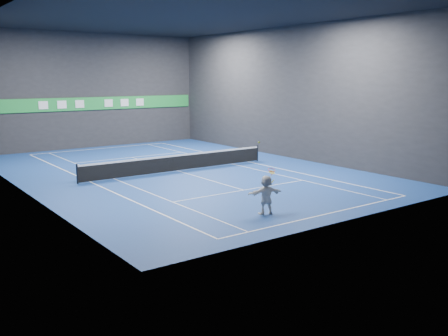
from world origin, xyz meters
TOP-DOWN VIEW (x-y plane):
  - ground at (0.00, 0.00)m, footprint 26.00×26.00m
  - ceiling at (0.00, 0.00)m, footprint 26.00×26.00m
  - wall_back at (0.00, 13.00)m, footprint 18.00×0.10m
  - wall_front at (0.00, -13.00)m, footprint 18.00×0.10m
  - wall_left at (-9.00, 0.00)m, footprint 0.10×26.00m
  - wall_right at (9.00, 0.00)m, footprint 0.10×26.00m
  - baseline_near at (0.00, -11.89)m, footprint 10.98×0.08m
  - baseline_far at (0.00, 11.89)m, footprint 10.98×0.08m
  - sideline_doubles_left at (-5.49, 0.00)m, footprint 0.08×23.78m
  - sideline_doubles_right at (5.49, 0.00)m, footprint 0.08×23.78m
  - sideline_singles_left at (-4.11, 0.00)m, footprint 0.06×23.78m
  - sideline_singles_right at (4.11, 0.00)m, footprint 0.06×23.78m
  - service_line_near at (0.00, -6.40)m, footprint 8.23×0.06m
  - service_line_far at (0.00, 6.40)m, footprint 8.23×0.06m
  - center_service_line at (0.00, 0.00)m, footprint 0.06×12.80m
  - player at (-1.99, -10.40)m, footprint 1.59×0.84m
  - tennis_ball at (-2.28, -10.26)m, footprint 0.07×0.07m
  - tennis_net at (0.00, 0.00)m, footprint 12.50×0.10m
  - sponsor_banner at (0.00, 12.93)m, footprint 17.64×0.11m
  - tennis_racket at (-1.67, -10.36)m, footprint 0.43×0.41m

SIDE VIEW (x-z plane):
  - ground at x=0.00m, z-range 0.00..0.00m
  - baseline_near at x=0.00m, z-range 0.00..0.01m
  - baseline_far at x=0.00m, z-range 0.00..0.01m
  - sideline_doubles_left at x=-5.49m, z-range 0.00..0.01m
  - sideline_doubles_right at x=5.49m, z-range 0.00..0.01m
  - sideline_singles_left at x=-4.11m, z-range 0.00..0.01m
  - sideline_singles_right at x=4.11m, z-range 0.00..0.01m
  - service_line_near at x=0.00m, z-range 0.00..0.01m
  - service_line_far at x=0.00m, z-range 0.00..0.01m
  - center_service_line at x=0.00m, z-range 0.00..0.01m
  - tennis_net at x=0.00m, z-range 0.00..1.07m
  - player at x=-1.99m, z-range 0.00..1.63m
  - tennis_racket at x=-1.67m, z-range 1.38..2.09m
  - tennis_ball at x=-2.28m, z-range 2.96..3.03m
  - sponsor_banner at x=0.00m, z-range 3.00..4.00m
  - wall_back at x=0.00m, z-range 0.00..9.00m
  - wall_front at x=0.00m, z-range 0.00..9.00m
  - wall_left at x=-9.00m, z-range 0.00..9.00m
  - wall_right at x=9.00m, z-range 0.00..9.00m
  - ceiling at x=0.00m, z-range 9.00..9.00m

